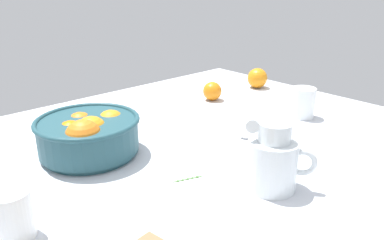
{
  "coord_description": "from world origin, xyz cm",
  "views": [
    {
      "loc": [
        -58.74,
        -69.73,
        41.75
      ],
      "look_at": [
        3.33,
        -1.66,
        6.84
      ],
      "focal_mm": 35.96,
      "sensor_mm": 36.0,
      "label": 1
    }
  ],
  "objects_px": {
    "loose_orange_2": "(212,91)",
    "juice_pitcher": "(272,164)",
    "second_glass": "(303,105)",
    "spoon": "(231,136)",
    "loose_orange_0": "(257,78)",
    "fruit_bowl": "(89,134)",
    "juice_glass": "(13,218)"
  },
  "relations": [
    {
      "from": "loose_orange_2",
      "to": "juice_pitcher",
      "type": "bearing_deg",
      "value": -123.53
    },
    {
      "from": "second_glass",
      "to": "spoon",
      "type": "xyz_separation_m",
      "value": [
        -0.29,
        0.04,
        -0.04
      ]
    },
    {
      "from": "juice_pitcher",
      "to": "second_glass",
      "type": "bearing_deg",
      "value": 24.9
    },
    {
      "from": "loose_orange_0",
      "to": "fruit_bowl",
      "type": "bearing_deg",
      "value": -172.36
    },
    {
      "from": "juice_pitcher",
      "to": "fruit_bowl",
      "type": "bearing_deg",
      "value": 117.07
    },
    {
      "from": "juice_glass",
      "to": "second_glass",
      "type": "bearing_deg",
      "value": 0.19
    },
    {
      "from": "fruit_bowl",
      "to": "juice_pitcher",
      "type": "height_order",
      "value": "juice_pitcher"
    },
    {
      "from": "fruit_bowl",
      "to": "spoon",
      "type": "bearing_deg",
      "value": -25.89
    },
    {
      "from": "spoon",
      "to": "loose_orange_2",
      "type": "bearing_deg",
      "value": 53.65
    },
    {
      "from": "loose_orange_0",
      "to": "spoon",
      "type": "bearing_deg",
      "value": -148.99
    },
    {
      "from": "juice_glass",
      "to": "loose_orange_0",
      "type": "relative_size",
      "value": 1.13
    },
    {
      "from": "second_glass",
      "to": "loose_orange_0",
      "type": "height_order",
      "value": "second_glass"
    },
    {
      "from": "loose_orange_0",
      "to": "loose_orange_2",
      "type": "height_order",
      "value": "loose_orange_0"
    },
    {
      "from": "fruit_bowl",
      "to": "juice_pitcher",
      "type": "bearing_deg",
      "value": -62.93
    },
    {
      "from": "fruit_bowl",
      "to": "loose_orange_2",
      "type": "relative_size",
      "value": 3.82
    },
    {
      "from": "spoon",
      "to": "loose_orange_0",
      "type": "bearing_deg",
      "value": 31.01
    },
    {
      "from": "juice_glass",
      "to": "loose_orange_0",
      "type": "distance_m",
      "value": 1.08
    },
    {
      "from": "fruit_bowl",
      "to": "juice_pitcher",
      "type": "relative_size",
      "value": 1.64
    },
    {
      "from": "loose_orange_0",
      "to": "second_glass",
      "type": "bearing_deg",
      "value": -117.59
    },
    {
      "from": "loose_orange_0",
      "to": "spoon",
      "type": "height_order",
      "value": "loose_orange_0"
    },
    {
      "from": "fruit_bowl",
      "to": "loose_orange_2",
      "type": "xyz_separation_m",
      "value": [
        0.54,
        0.11,
        -0.02
      ]
    },
    {
      "from": "juice_glass",
      "to": "loose_orange_2",
      "type": "height_order",
      "value": "juice_glass"
    },
    {
      "from": "loose_orange_0",
      "to": "loose_orange_2",
      "type": "distance_m",
      "value": 0.24
    },
    {
      "from": "loose_orange_0",
      "to": "spoon",
      "type": "distance_m",
      "value": 0.52
    },
    {
      "from": "second_glass",
      "to": "loose_orange_2",
      "type": "relative_size",
      "value": 1.42
    },
    {
      "from": "juice_pitcher",
      "to": "spoon",
      "type": "height_order",
      "value": "juice_pitcher"
    },
    {
      "from": "juice_glass",
      "to": "second_glass",
      "type": "relative_size",
      "value": 0.93
    },
    {
      "from": "juice_pitcher",
      "to": "second_glass",
      "type": "xyz_separation_m",
      "value": [
        0.42,
        0.2,
        -0.01
      ]
    },
    {
      "from": "spoon",
      "to": "juice_glass",
      "type": "bearing_deg",
      "value": -176.07
    },
    {
      "from": "fruit_bowl",
      "to": "loose_orange_2",
      "type": "height_order",
      "value": "fruit_bowl"
    },
    {
      "from": "second_glass",
      "to": "spoon",
      "type": "relative_size",
      "value": 0.69
    },
    {
      "from": "juice_glass",
      "to": "juice_pitcher",
      "type": "bearing_deg",
      "value": -23.05
    }
  ]
}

